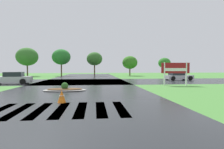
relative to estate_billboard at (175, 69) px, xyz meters
name	(u,v)px	position (x,y,z in m)	size (l,w,h in m)	color
ground_plane	(32,148)	(-10.02, -13.91, -1.75)	(120.00, 120.00, 0.10)	#478438
asphalt_roadway	(75,91)	(-10.02, -3.91, -1.70)	(11.62, 80.00, 0.01)	#232628
asphalt_cross_road	(83,82)	(-10.02, 6.25, -1.70)	(90.00, 10.46, 0.01)	#232628
crosswalk_stripes	(61,110)	(-10.02, -10.15, -1.70)	(5.85, 3.24, 0.01)	white
estate_billboard	(175,69)	(0.00, 0.00, 0.00)	(2.90, 0.54, 2.45)	white
median_island	(65,89)	(-10.92, -3.40, -1.57)	(3.44, 1.65, 0.68)	#9E9B93
car_blue_compact	(11,78)	(-18.09, 3.55, -1.07)	(4.68, 2.61, 1.38)	#B7B7BF
car_silver_hatch	(178,76)	(4.20, 8.06, -1.13)	(4.25, 2.28, 1.22)	#B7B7BF
traffic_cone	(62,96)	(-10.27, -8.49, -1.37)	(0.44, 0.44, 0.69)	orange
background_treeline	(56,58)	(-17.21, 23.52, 2.25)	(43.83, 5.27, 6.25)	#4C3823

